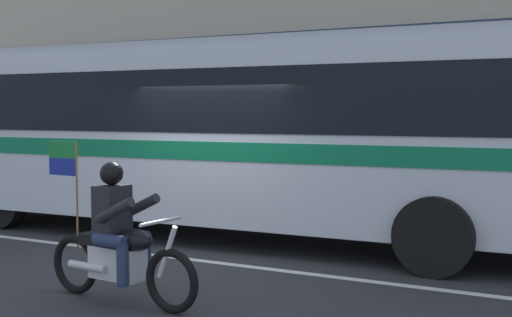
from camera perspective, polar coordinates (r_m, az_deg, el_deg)
ground_plane at (r=10.30m, az=-3.70°, el=-7.88°), size 60.00×60.00×0.00m
sidewalk_curb at (r=14.82m, az=6.67°, el=-3.96°), size 28.00×3.80×0.15m
lane_center_stripe at (r=9.81m, az=-5.55°, el=-8.47°), size 26.60×0.14×0.01m
transit_bus at (r=11.30m, az=-2.14°, el=2.81°), size 13.41×3.01×3.22m
motorcycle_with_rider at (r=7.66m, az=-11.51°, el=-7.02°), size 2.19×0.64×1.78m
fire_hydrant at (r=16.54m, az=-10.72°, el=-1.62°), size 0.22×0.30×0.75m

